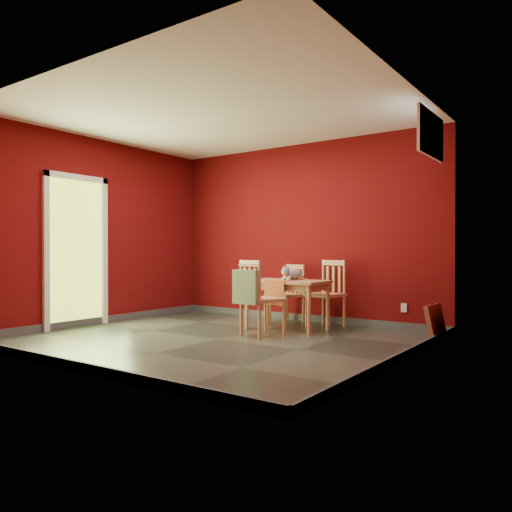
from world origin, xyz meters
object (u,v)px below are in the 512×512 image
Objects in this scene: chair_far_left at (289,293)px; picture_frame at (436,323)px; dining_table at (287,286)px; cat at (292,272)px; chair_near at (260,297)px; chair_far_right at (327,292)px; tote_bag at (246,287)px.

chair_far_left is 2.26m from picture_frame.
chair_far_left is (-0.33, 0.58, -0.15)m from dining_table.
picture_frame is at bearing -8.49° from chair_far_left.
picture_frame is at bearing 0.58° from cat.
chair_near reaches higher than dining_table.
chair_far_left is 0.64m from chair_far_right.
dining_table is 2.43× the size of picture_frame.
chair_near is at bearing -89.12° from dining_table.
chair_far_right is at bearing -0.35° from chair_far_left.
tote_bag reaches higher than dining_table.
cat reaches higher than dining_table.
dining_table is 1.25× the size of chair_far_left.
tote_bag is at bearing -78.60° from chair_far_left.
tote_bag is (-0.05, -0.22, 0.14)m from chair_near.
dining_table is at bearing 90.88° from chair_near.
tote_bag is at bearing -101.79° from chair_near.
chair_far_left is 1.50m from tote_bag.
chair_near is 0.77m from cat.
dining_table is 2.23× the size of tote_bag.
chair_near reaches higher than chair_far_left.
chair_far_right is (0.64, -0.00, 0.04)m from chair_far_left.
picture_frame is (1.84, 0.20, -0.56)m from cat.
cat reaches higher than picture_frame.
tote_bag is (0.29, -1.46, 0.19)m from chair_far_left.
chair_far_left reaches higher than dining_table.
dining_table is 0.67m from chair_far_right.
chair_far_left is at bearing 120.59° from cat.
dining_table is 0.67m from chair_near.
dining_table is 0.20m from cat.
cat is 1.93m from picture_frame.
tote_bag reaches higher than picture_frame.
chair_far_right is at bearing 76.28° from chair_near.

